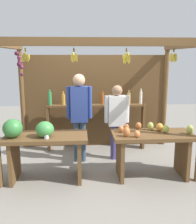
# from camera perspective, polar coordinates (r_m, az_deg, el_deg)

# --- Properties ---
(ground_plane) EXTENTS (12.00, 12.00, 0.00)m
(ground_plane) POSITION_cam_1_polar(r_m,az_deg,el_deg) (5.15, -0.13, -10.72)
(ground_plane) COLOR gray
(ground_plane) RESTS_ON ground
(market_stall) EXTENTS (3.29, 1.97, 2.26)m
(market_stall) POSITION_cam_1_polar(r_m,az_deg,el_deg) (5.22, -0.47, 4.65)
(market_stall) COLOR brown
(market_stall) RESTS_ON ground
(fruit_counter_left) EXTENTS (1.36, 0.64, 1.05)m
(fruit_counter_left) POSITION_cam_1_polar(r_m,az_deg,el_deg) (4.28, -12.61, -6.41)
(fruit_counter_left) COLOR brown
(fruit_counter_left) RESTS_ON ground
(fruit_counter_right) EXTENTS (1.34, 0.64, 0.91)m
(fruit_counter_right) POSITION_cam_1_polar(r_m,az_deg,el_deg) (4.44, 11.75, -6.80)
(fruit_counter_right) COLOR brown
(fruit_counter_right) RESTS_ON ground
(bottle_shelf_unit) EXTENTS (2.11, 0.22, 1.33)m
(bottle_shelf_unit) POSITION_cam_1_polar(r_m,az_deg,el_deg) (5.57, -0.51, -0.18)
(bottle_shelf_unit) COLOR brown
(bottle_shelf_unit) RESTS_ON ground
(vendor_man) EXTENTS (0.48, 0.23, 1.69)m
(vendor_man) POSITION_cam_1_polar(r_m,az_deg,el_deg) (4.87, -4.13, 0.50)
(vendor_man) COLOR #354B60
(vendor_man) RESTS_ON ground
(vendor_woman) EXTENTS (0.48, 0.20, 1.47)m
(vendor_woman) POSITION_cam_1_polar(r_m,az_deg,el_deg) (5.01, 4.15, -0.93)
(vendor_woman) COLOR #463E77
(vendor_woman) RESTS_ON ground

